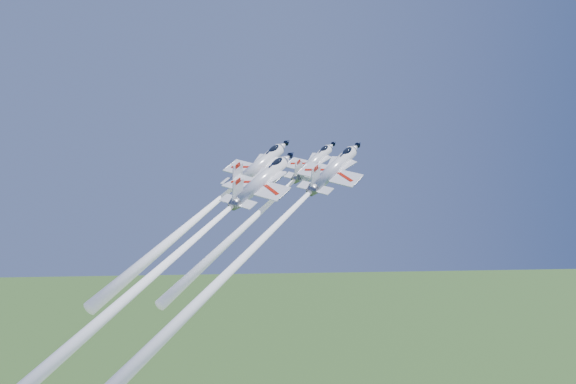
{
  "coord_description": "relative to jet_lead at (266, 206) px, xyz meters",
  "views": [
    {
      "loc": [
        -5.89,
        -109.38,
        115.9
      ],
      "look_at": [
        0.0,
        0.0,
        99.42
      ],
      "focal_mm": 40.0,
      "sensor_mm": 36.0,
      "label": 1
    }
  ],
  "objects": [
    {
      "name": "jet_slot",
      "position": [
        -12.98,
        -11.79,
        -4.7
      ],
      "size": [
        28.95,
        42.17,
        45.21
      ],
      "rotation": [
        0.41,
        0.15,
        -0.61
      ],
      "color": "white"
    },
    {
      "name": "jet_right",
      "position": [
        -1.38,
        -11.82,
        -3.34
      ],
      "size": [
        29.3,
        42.95,
        47.41
      ],
      "rotation": [
        0.41,
        0.15,
        -0.61
      ],
      "color": "white"
    },
    {
      "name": "jet_left",
      "position": [
        -9.06,
        1.41,
        -0.17
      ],
      "size": [
        23.54,
        33.38,
        31.85
      ],
      "rotation": [
        0.41,
        0.15,
        -0.61
      ],
      "color": "white"
    },
    {
      "name": "jet_lead",
      "position": [
        0.0,
        0.0,
        0.0
      ],
      "size": [
        21.78,
        31.48,
        32.57
      ],
      "rotation": [
        0.41,
        0.15,
        -0.61
      ],
      "color": "white"
    }
  ]
}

